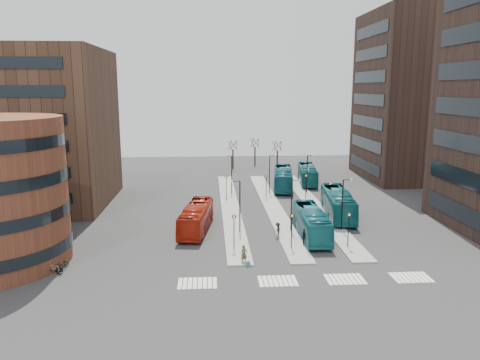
{
  "coord_description": "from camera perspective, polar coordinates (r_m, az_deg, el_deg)",
  "views": [
    {
      "loc": [
        -6.79,
        -34.1,
        16.61
      ],
      "look_at": [
        -2.97,
        24.44,
        5.0
      ],
      "focal_mm": 35.0,
      "sensor_mm": 36.0,
      "label": 1
    }
  ],
  "objects": [
    {
      "name": "bare_trees",
      "position": [
        98.22,
        1.83,
        3.06
      ],
      "size": [
        10.97,
        8.14,
        5.9
      ],
      "color": "black",
      "rests_on": "ground"
    },
    {
      "name": "bicycle_mid",
      "position": [
        46.17,
        -21.75,
        -10.0
      ],
      "size": [
        1.88,
        1.03,
        1.09
      ],
      "primitive_type": "imported",
      "rotation": [
        0.0,
        0.0,
        1.27
      ],
      "color": "gray",
      "rests_on": "ground"
    },
    {
      "name": "teal_bus_b",
      "position": [
        78.34,
        5.27,
        0.19
      ],
      "size": [
        4.66,
        12.68,
        3.45
      ],
      "primitive_type": "imported",
      "rotation": [
        0.0,
        0.0,
        -0.15
      ],
      "color": "#13535F",
      "rests_on": "ground"
    },
    {
      "name": "suitcase",
      "position": [
        44.94,
        0.96,
        -10.16
      ],
      "size": [
        0.45,
        0.39,
        0.5
      ],
      "primitive_type": "cube",
      "rotation": [
        0.0,
        0.0,
        0.18
      ],
      "color": "#1C259D",
      "rests_on": "ground"
    },
    {
      "name": "bicycle_far",
      "position": [
        47.68,
        -21.12,
        -9.44
      ],
      "size": [
        1.68,
        0.89,
        0.84
      ],
      "primitive_type": "imported",
      "rotation": [
        0.0,
        0.0,
        1.79
      ],
      "color": "gray",
      "rests_on": "ground"
    },
    {
      "name": "commuter_b",
      "position": [
        50.79,
        7.83,
        -6.88
      ],
      "size": [
        0.84,
        1.19,
        1.88
      ],
      "primitive_type": "imported",
      "rotation": [
        0.0,
        0.0,
        1.18
      ],
      "color": "black",
      "rests_on": "ground"
    },
    {
      "name": "tower_far",
      "position": [
        92.62,
        21.31,
        9.45
      ],
      "size": [
        20.12,
        20.0,
        30.0
      ],
      "color": "#32221B",
      "rests_on": "ground"
    },
    {
      "name": "office_block",
      "position": [
        73.54,
        -25.58,
        5.73
      ],
      "size": [
        25.0,
        20.12,
        22.0
      ],
      "color": "#4A3122",
      "rests_on": "ground"
    },
    {
      "name": "bicycle_near",
      "position": [
        46.77,
        -21.5,
        -9.83
      ],
      "size": [
        1.81,
        1.24,
        0.9
      ],
      "primitive_type": "imported",
      "rotation": [
        0.0,
        0.0,
        1.99
      ],
      "color": "gray",
      "rests_on": "ground"
    },
    {
      "name": "sign_poles",
      "position": [
        59.44,
        4.49,
        -2.67
      ],
      "size": [
        12.45,
        22.12,
        3.65
      ],
      "color": "black",
      "rests_on": "ground"
    },
    {
      "name": "island_right",
      "position": [
        67.83,
        8.99,
        -3.05
      ],
      "size": [
        2.5,
        45.0,
        0.15
      ],
      "primitive_type": "cube",
      "color": "gray",
      "rests_on": "ground"
    },
    {
      "name": "commuter_a",
      "position": [
        55.76,
        -4.48,
        -5.24
      ],
      "size": [
        0.88,
        0.7,
        1.73
      ],
      "primitive_type": "imported",
      "rotation": [
        0.0,
        0.0,
        3.2
      ],
      "color": "black",
      "rests_on": "ground"
    },
    {
      "name": "teal_bus_c",
      "position": [
        62.45,
        11.83,
        -2.81
      ],
      "size": [
        4.3,
        12.83,
        3.51
      ],
      "primitive_type": "imported",
      "rotation": [
        0.0,
        0.0,
        -0.11
      ],
      "color": "#146065",
      "rests_on": "ground"
    },
    {
      "name": "island_left",
      "position": [
        66.26,
        -1.21,
        -3.26
      ],
      "size": [
        2.5,
        45.0,
        0.15
      ],
      "primitive_type": "cube",
      "color": "gray",
      "rests_on": "ground"
    },
    {
      "name": "lamp_posts",
      "position": [
        64.15,
        4.79,
        -0.57
      ],
      "size": [
        14.04,
        20.24,
        6.12
      ],
      "color": "black",
      "rests_on": "ground"
    },
    {
      "name": "island_mid",
      "position": [
        66.78,
        3.95,
        -3.17
      ],
      "size": [
        2.5,
        45.0,
        0.15
      ],
      "primitive_type": "cube",
      "color": "gray",
      "rests_on": "ground"
    },
    {
      "name": "red_bus",
      "position": [
        55.49,
        -5.36,
        -4.59
      ],
      "size": [
        4.15,
        11.45,
        3.12
      ],
      "primitive_type": "imported",
      "rotation": [
        0.0,
        0.0,
        -0.14
      ],
      "color": "#A81E0C",
      "rests_on": "ground"
    },
    {
      "name": "crosswalk_stripes",
      "position": [
        42.43,
        8.36,
        -11.97
      ],
      "size": [
        22.35,
        2.4,
        0.01
      ],
      "color": "silver",
      "rests_on": "ground"
    },
    {
      "name": "teal_bus_a",
      "position": [
        53.78,
        8.67,
        -5.15
      ],
      "size": [
        3.0,
        11.52,
        3.19
      ],
      "primitive_type": "imported",
      "rotation": [
        0.0,
        0.0,
        -0.03
      ],
      "color": "#166871",
      "rests_on": "ground"
    },
    {
      "name": "commuter_c",
      "position": [
        53.12,
        4.63,
        -6.09
      ],
      "size": [
        0.7,
        1.15,
        1.72
      ],
      "primitive_type": "imported",
      "rotation": [
        0.0,
        0.0,
        4.76
      ],
      "color": "black",
      "rests_on": "ground"
    },
    {
      "name": "ground",
      "position": [
        38.54,
        7.01,
        -14.43
      ],
      "size": [
        160.0,
        160.0,
        0.0
      ],
      "primitive_type": "plane",
      "color": "#29292B",
      "rests_on": "ground"
    },
    {
      "name": "traveller",
      "position": [
        45.47,
        0.49,
        -9.03
      ],
      "size": [
        0.76,
        0.63,
        1.79
      ],
      "primitive_type": "imported",
      "rotation": [
        0.0,
        0.0,
        0.36
      ],
      "color": "brown",
      "rests_on": "ground"
    },
    {
      "name": "teal_bus_d",
      "position": [
        83.22,
        8.22,
        0.69
      ],
      "size": [
        4.08,
        11.76,
        3.21
      ],
      "primitive_type": "imported",
      "rotation": [
        0.0,
        0.0,
        -0.12
      ],
      "color": "#135F62",
      "rests_on": "ground"
    }
  ]
}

